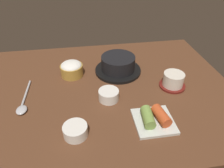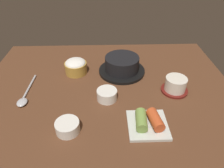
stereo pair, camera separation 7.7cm
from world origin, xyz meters
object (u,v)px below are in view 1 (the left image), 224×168
at_px(tea_cup_with_saucer, 173,80).
at_px(spoon, 23,104).
at_px(stone_pot, 118,65).
at_px(kimchi_plate, 154,119).
at_px(rice_bowl, 72,69).
at_px(banchan_cup_center, 108,95).
at_px(side_bowl_near, 75,130).

height_order(tea_cup_with_saucer, spoon, tea_cup_with_saucer).
bearing_deg(spoon, tea_cup_with_saucer, 2.77).
relative_size(stone_pot, kimchi_plate, 1.60).
bearing_deg(stone_pot, tea_cup_with_saucer, -36.26).
height_order(stone_pot, rice_bowl, stone_pot).
xyz_separation_m(stone_pot, tea_cup_with_saucer, (0.19, -0.14, -0.01)).
relative_size(stone_pot, tea_cup_with_saucer, 1.96).
bearing_deg(tea_cup_with_saucer, banchan_cup_center, -171.69).
height_order(rice_bowl, tea_cup_with_saucer, rice_bowl).
distance_m(rice_bowl, kimchi_plate, 0.41).
bearing_deg(spoon, side_bowl_near, -41.14).
distance_m(stone_pot, banchan_cup_center, 0.19).
height_order(rice_bowl, spoon, rice_bowl).
xyz_separation_m(stone_pot, spoon, (-0.37, -0.17, -0.03)).
relative_size(rice_bowl, banchan_cup_center, 1.28).
bearing_deg(spoon, stone_pot, 24.49).
xyz_separation_m(stone_pot, kimchi_plate, (0.06, -0.32, -0.02)).
distance_m(side_bowl_near, spoon, 0.24).
height_order(rice_bowl, kimchi_plate, rice_bowl).
bearing_deg(rice_bowl, stone_pot, -0.36).
bearing_deg(side_bowl_near, stone_pot, 60.08).
xyz_separation_m(kimchi_plate, spoon, (-0.43, 0.15, -0.01)).
bearing_deg(rice_bowl, spoon, -135.34).
relative_size(tea_cup_with_saucer, kimchi_plate, 0.82).
relative_size(stone_pot, banchan_cup_center, 2.71).
distance_m(kimchi_plate, spoon, 0.45).
bearing_deg(kimchi_plate, banchan_cup_center, 133.67).
xyz_separation_m(tea_cup_with_saucer, spoon, (-0.56, -0.03, -0.02)).
bearing_deg(banchan_cup_center, rice_bowl, 125.13).
bearing_deg(side_bowl_near, spoon, 138.86).
bearing_deg(tea_cup_with_saucer, kimchi_plate, -127.45).
relative_size(banchan_cup_center, kimchi_plate, 0.59).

